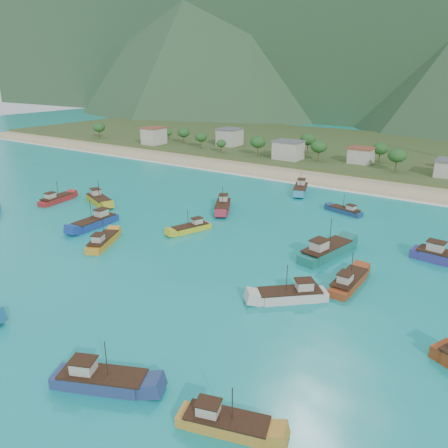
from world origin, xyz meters
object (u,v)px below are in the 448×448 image
Objects in this scene: boat_15 at (191,228)px; boat_7 at (223,207)px; boat_1 at (225,424)px; boat_17 at (99,200)px; boat_24 at (326,252)px; boat_14 at (300,189)px; boat_9 at (349,282)px; boat_20 at (56,200)px; boat_8 at (102,381)px; boat_25 at (291,295)px; boat_11 at (447,259)px; boat_16 at (95,223)px; boat_10 at (345,211)px; boat_21 at (103,242)px.

boat_7 is at bearing -59.90° from boat_15.
boat_1 is 1.04× the size of boat_15.
boat_7 is 0.95× the size of boat_17.
boat_24 reaches higher than boat_17.
boat_24 is (23.67, -39.80, 0.19)m from boat_14.
boat_20 is (-81.27, 3.22, -0.03)m from boat_9.
boat_17 is at bearing -139.62° from boat_1.
boat_8 is 1.10× the size of boat_25.
boat_16 is at bearing -66.20° from boat_11.
boat_10 is 39.40m from boat_15.
boat_15 is 43.76m from boat_20.
boat_8 is 0.96× the size of boat_16.
boat_10 is at bearing 114.42° from boat_24.
boat_20 is at bearing -133.09° from boat_1.
boat_21 is at bearing 144.09° from boat_16.
boat_1 is at bearing -6.24° from boat_11.
boat_17 is at bearing -167.40° from boat_24.
boat_15 is at bearing -156.68° from boat_16.
boat_10 is 0.65× the size of boat_24.
boat_15 is (-37.77, 42.33, -0.03)m from boat_1.
boat_9 is 1.01× the size of boat_21.
boat_20 is (-67.44, -34.23, 0.18)m from boat_10.
boat_7 is at bearing 5.14° from boat_25.
boat_10 is 0.88× the size of boat_25.
boat_9 reaches higher than boat_10.
boat_7 is 0.83× the size of boat_24.
boat_24 reaches higher than boat_11.
boat_17 is 67.82m from boat_25.
boat_8 is at bearing 121.20° from boat_25.
boat_14 is 43.72m from boat_15.
boat_11 reaches higher than boat_17.
boat_14 is at bearing -119.30° from boat_11.
boat_1 is 0.93× the size of boat_20.
boat_24 is at bearing -167.78° from boat_16.
boat_8 is at bearing -97.02° from boat_1.
boat_17 is at bearing 15.01° from boat_15.
boat_21 is at bearing 72.28° from boat_17.
boat_10 is (-14.00, 73.75, -0.09)m from boat_1.
boat_15 is at bearing 158.00° from boat_10.
boat_10 is at bearing -32.36° from boat_25.
boat_14 is at bearing 132.85° from boat_24.
boat_1 is 0.86× the size of boat_7.
boat_7 is 52.58m from boat_11.
boat_11 is at bearing 150.88° from boat_1.
boat_7 is at bearing -88.48° from boat_11.
boat_1 is at bearing 90.39° from boat_14.
boat_25 reaches higher than boat_21.
boat_11 is 83.58m from boat_17.
boat_9 is (-0.17, 36.30, 0.12)m from boat_1.
boat_8 reaches higher than boat_1.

